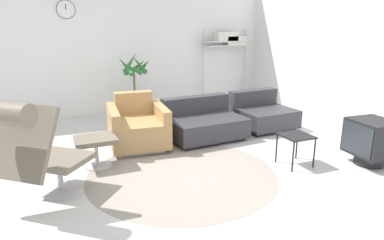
% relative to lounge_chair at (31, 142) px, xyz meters
% --- Properties ---
extents(ground_plane, '(12.00, 12.00, 0.00)m').
position_rel_lounge_chair_xyz_m(ground_plane, '(1.52, 0.38, -0.68)').
color(ground_plane, silver).
extents(wall_back, '(12.00, 0.09, 2.80)m').
position_rel_lounge_chair_xyz_m(wall_back, '(1.52, 3.55, 0.73)').
color(wall_back, white).
rests_on(wall_back, ground_plane).
extents(wall_right, '(0.06, 12.00, 2.80)m').
position_rel_lounge_chair_xyz_m(wall_right, '(4.77, 0.38, 0.72)').
color(wall_right, white).
rests_on(wall_right, ground_plane).
extents(round_rug, '(2.30, 2.30, 0.01)m').
position_rel_lounge_chair_xyz_m(round_rug, '(1.60, 0.15, -0.67)').
color(round_rug, gray).
rests_on(round_rug, ground_plane).
extents(lounge_chair, '(1.08, 1.13, 1.13)m').
position_rel_lounge_chair_xyz_m(lounge_chair, '(0.00, 0.00, 0.00)').
color(lounge_chair, '#BCBCC1').
rests_on(lounge_chair, ground_plane).
extents(ottoman, '(0.51, 0.43, 0.39)m').
position_rel_lounge_chair_xyz_m(ottoman, '(0.68, 0.81, -0.38)').
color(ottoman, '#BCBCC1').
rests_on(ottoman, ground_plane).
extents(armchair_red, '(0.89, 0.99, 0.76)m').
position_rel_lounge_chair_xyz_m(armchair_red, '(1.36, 1.35, -0.39)').
color(armchair_red, silver).
rests_on(armchair_red, ground_plane).
extents(couch_low, '(1.21, 0.94, 0.62)m').
position_rel_lounge_chair_xyz_m(couch_low, '(2.43, 1.34, -0.45)').
color(couch_low, black).
rests_on(couch_low, ground_plane).
extents(couch_second, '(0.98, 0.93, 0.62)m').
position_rel_lounge_chair_xyz_m(couch_second, '(3.62, 1.45, -0.45)').
color(couch_second, black).
rests_on(couch_second, ground_plane).
extents(side_table, '(0.37, 0.37, 0.41)m').
position_rel_lounge_chair_xyz_m(side_table, '(3.04, -0.15, -0.32)').
color(side_table, black).
rests_on(side_table, ground_plane).
extents(crt_television, '(0.53, 0.57, 0.59)m').
position_rel_lounge_chair_xyz_m(crt_television, '(3.95, -0.51, -0.35)').
color(crt_television, black).
rests_on(crt_television, ground_plane).
extents(potted_plant, '(0.61, 0.58, 1.26)m').
position_rel_lounge_chair_xyz_m(potted_plant, '(1.73, 2.95, -0.12)').
color(potted_plant, '#333338').
rests_on(potted_plant, ground_plane).
extents(shelf_unit, '(1.12, 0.28, 1.66)m').
position_rel_lounge_chair_xyz_m(shelf_unit, '(3.96, 3.31, 0.74)').
color(shelf_unit, '#BCBCC1').
rests_on(shelf_unit, ground_plane).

